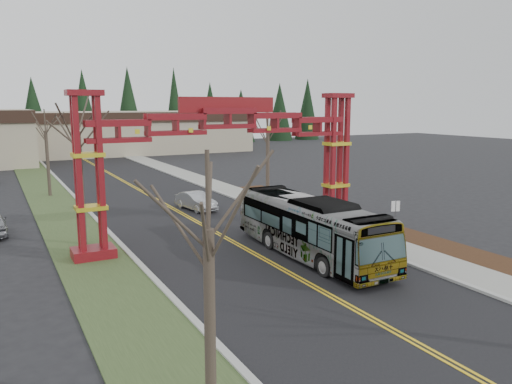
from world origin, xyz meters
TOP-DOWN VIEW (x-y plane):
  - ground at (0.00, 0.00)m, footprint 200.00×200.00m
  - road at (0.00, 25.00)m, footprint 12.00×110.00m
  - lane_line_left at (-0.12, 25.00)m, footprint 0.12×100.00m
  - lane_line_right at (0.12, 25.00)m, footprint 0.12×100.00m
  - curb_right at (6.15, 25.00)m, footprint 0.30×110.00m
  - sidewalk_right at (7.60, 25.00)m, footprint 2.60×110.00m
  - landscape_strip at (10.20, 10.00)m, footprint 2.60×50.00m
  - grass_median at (-8.00, 25.00)m, footprint 4.00×110.00m
  - curb_left at (-6.15, 25.00)m, footprint 0.30×110.00m
  - gateway_arch at (0.00, 18.00)m, footprint 18.20×1.60m
  - retail_building_east at (10.00, 79.95)m, footprint 38.00×20.30m
  - conifer_treeline at (0.25, 92.00)m, footprint 116.10×5.60m
  - transit_bus at (2.45, 12.85)m, footprint 2.84×11.74m
  - silver_sedan at (1.50, 27.31)m, footprint 2.22×4.46m
  - bare_tree_median_near at (-8.00, 1.91)m, footprint 2.89×2.89m
  - bare_tree_median_mid at (-8.00, 20.98)m, footprint 3.42×3.42m
  - bare_tree_median_far at (-8.00, 39.00)m, footprint 2.90×2.90m
  - bare_tree_right_far at (10.00, 30.92)m, footprint 3.43×3.43m
  - street_sign at (9.16, 13.49)m, footprint 0.52×0.22m
  - barrel_south at (8.77, 17.66)m, footprint 0.53×0.53m
  - barrel_mid at (9.40, 20.31)m, footprint 0.52×0.52m
  - barrel_north at (9.00, 22.14)m, footprint 0.52×0.52m

SIDE VIEW (x-z plane):
  - ground at x=0.00m, z-range 0.00..0.00m
  - road at x=0.00m, z-range 0.00..0.02m
  - lane_line_left at x=-0.12m, z-range 0.02..0.03m
  - lane_line_right at x=0.12m, z-range 0.02..0.03m
  - grass_median at x=-8.00m, z-range 0.00..0.08m
  - landscape_strip at x=10.20m, z-range 0.00..0.12m
  - curb_right at x=6.15m, z-range 0.00..0.15m
  - curb_left at x=-6.15m, z-range 0.00..0.15m
  - sidewalk_right at x=7.60m, z-range 0.01..0.15m
  - barrel_north at x=9.00m, z-range 0.00..0.96m
  - barrel_mid at x=9.40m, z-range 0.00..0.96m
  - barrel_south at x=8.77m, z-range 0.00..0.98m
  - silver_sedan at x=1.50m, z-range 0.00..1.40m
  - transit_bus at x=2.45m, z-range 0.00..3.26m
  - street_sign at x=9.16m, z-range 0.52..2.88m
  - retail_building_east at x=10.00m, z-range 0.01..7.01m
  - bare_tree_median_near at x=-8.00m, z-range 1.62..8.73m
  - bare_tree_right_far at x=10.00m, z-range 1.69..9.66m
  - bare_tree_median_far at x=-8.00m, z-range 1.93..9.72m
  - gateway_arch at x=0.00m, z-range 1.53..10.43m
  - conifer_treeline at x=0.25m, z-range -0.01..12.99m
  - bare_tree_median_mid at x=-8.00m, z-range 2.14..11.05m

